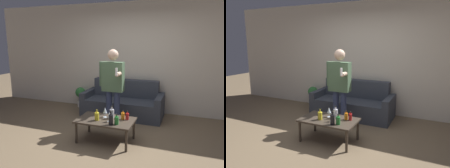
# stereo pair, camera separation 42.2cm
# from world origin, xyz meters

# --- Properties ---
(ground_plane) EXTENTS (16.00, 16.00, 0.00)m
(ground_plane) POSITION_xyz_m (0.00, 0.00, 0.00)
(ground_plane) COLOR #756047
(wall_back) EXTENTS (8.00, 0.06, 2.70)m
(wall_back) POSITION_xyz_m (0.00, 2.09, 1.35)
(wall_back) COLOR beige
(wall_back) RESTS_ON ground_plane
(couch) EXTENTS (1.89, 0.81, 0.83)m
(couch) POSITION_xyz_m (-0.16, 1.62, 0.30)
(couch) COLOR #383D47
(couch) RESTS_ON ground_plane
(coffee_table) EXTENTS (1.01, 0.61, 0.41)m
(coffee_table) POSITION_xyz_m (-0.04, 0.18, 0.37)
(coffee_table) COLOR #3D3328
(coffee_table) RESTS_ON ground_plane
(bottle_orange) EXTENTS (0.06, 0.06, 0.16)m
(bottle_orange) POSITION_xyz_m (0.32, 0.30, 0.47)
(bottle_orange) COLOR #B21E1E
(bottle_orange) RESTS_ON coffee_table
(bottle_green) EXTENTS (0.07, 0.07, 0.18)m
(bottle_green) POSITION_xyz_m (0.21, 0.03, 0.48)
(bottle_green) COLOR #23752D
(bottle_green) RESTS_ON coffee_table
(bottle_dark) EXTENTS (0.08, 0.08, 0.19)m
(bottle_dark) POSITION_xyz_m (-0.17, 0.09, 0.48)
(bottle_dark) COLOR yellow
(bottle_dark) RESTS_ON coffee_table
(bottle_yellow) EXTENTS (0.06, 0.06, 0.16)m
(bottle_yellow) POSITION_xyz_m (0.24, 0.29, 0.47)
(bottle_yellow) COLOR orange
(bottle_yellow) RESTS_ON coffee_table
(bottle_red) EXTENTS (0.08, 0.08, 0.22)m
(bottle_red) POSITION_xyz_m (0.04, 0.28, 0.50)
(bottle_red) COLOR silver
(bottle_red) RESTS_ON coffee_table
(bottle_clear) EXTENTS (0.07, 0.07, 0.23)m
(bottle_clear) POSITION_xyz_m (0.13, -0.01, 0.50)
(bottle_clear) COLOR black
(bottle_clear) RESTS_ON coffee_table
(wine_glass_near) EXTENTS (0.07, 0.07, 0.17)m
(wine_glass_near) POSITION_xyz_m (0.06, 0.10, 0.52)
(wine_glass_near) COLOR silver
(wine_glass_near) RESTS_ON coffee_table
(wine_glass_far) EXTENTS (0.07, 0.07, 0.19)m
(wine_glass_far) POSITION_xyz_m (-0.09, 0.28, 0.54)
(wine_glass_far) COLOR silver
(wine_glass_far) RESTS_ON coffee_table
(person_standing_front) EXTENTS (0.50, 0.42, 1.61)m
(person_standing_front) POSITION_xyz_m (-0.13, 0.80, 0.94)
(person_standing_front) COLOR navy
(person_standing_front) RESTS_ON ground_plane
(potted_plant) EXTENTS (0.27, 0.27, 0.54)m
(potted_plant) POSITION_xyz_m (-1.44, 1.87, 0.34)
(potted_plant) COLOR silver
(potted_plant) RESTS_ON ground_plane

